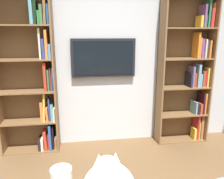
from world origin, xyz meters
The scene contains 4 objects.
wall_back centered at (0.00, -2.23, 1.35)m, with size 4.52×0.06×2.70m, color silver.
bookshelf_left centered at (-1.24, -2.06, 1.09)m, with size 0.79×0.28×2.20m.
bookshelf_right centered at (1.06, -2.06, 1.09)m, with size 0.79×0.28×2.23m.
wall_mounted_tv centered at (0.07, -2.15, 1.33)m, with size 0.93×0.07×0.56m.
Camera 1 is at (0.41, 1.09, 1.67)m, focal length 35.67 mm.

